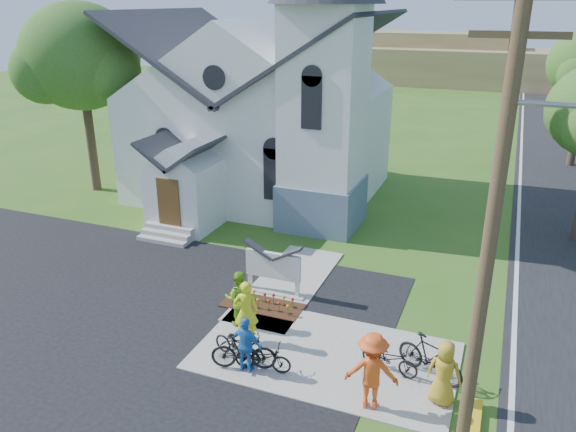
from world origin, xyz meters
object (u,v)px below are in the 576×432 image
at_px(cyclist_0, 246,311).
at_px(bike_3, 430,357).
at_px(cyclist_1, 239,298).
at_px(cyclist_3, 372,371).
at_px(bike_1, 244,351).
at_px(bike_0, 238,345).
at_px(church_sign, 273,266).
at_px(cyclist_4, 444,373).
at_px(bike_2, 263,357).
at_px(bike_4, 390,358).
at_px(cyclist_2, 246,345).
at_px(utility_pole, 497,216).

distance_m(cyclist_0, bike_3, 5.09).
relative_size(cyclist_0, cyclist_1, 1.09).
relative_size(cyclist_3, bike_3, 1.04).
bearing_deg(bike_1, bike_0, 27.76).
distance_m(bike_0, bike_1, 0.50).
xyz_separation_m(church_sign, bike_3, (5.47, -2.60, -0.41)).
bearing_deg(church_sign, cyclist_1, -94.99).
bearing_deg(cyclist_0, bike_3, 159.06).
height_order(bike_1, cyclist_4, cyclist_4).
distance_m(bike_1, bike_2, 0.53).
distance_m(bike_0, bike_4, 4.05).
bearing_deg(bike_4, bike_3, -68.39).
bearing_deg(cyclist_0, cyclist_2, 91.73).
bearing_deg(bike_2, bike_3, -80.18).
distance_m(bike_3, bike_4, 1.02).
distance_m(cyclist_0, cyclist_3, 4.18).
xyz_separation_m(bike_0, bike_4, (3.94, 0.94, -0.00)).
relative_size(cyclist_0, cyclist_2, 1.21).
bearing_deg(bike_2, bike_0, 65.92).
xyz_separation_m(church_sign, bike_0, (0.54, -3.71, -0.57)).
bearing_deg(cyclist_4, cyclist_1, -7.93).
bearing_deg(bike_0, bike_2, -91.32).
xyz_separation_m(church_sign, cyclist_4, (5.90, -3.50, -0.14)).
relative_size(cyclist_0, bike_1, 1.08).
height_order(utility_pole, bike_1, utility_pole).
bearing_deg(bike_1, cyclist_1, 11.37).
height_order(church_sign, utility_pole, utility_pole).
distance_m(cyclist_0, bike_4, 4.11).
height_order(bike_1, bike_2, bike_1).
height_order(cyclist_1, cyclist_4, cyclist_1).
bearing_deg(bike_1, cyclist_4, -101.55).
bearing_deg(bike_3, bike_0, 127.33).
distance_m(church_sign, bike_4, 5.29).
bearing_deg(bike_4, cyclist_3, -173.64).
bearing_deg(bike_2, cyclist_0, 33.66).
xyz_separation_m(cyclist_2, cyclist_3, (3.33, -0.15, 0.21)).
relative_size(cyclist_1, cyclist_2, 1.11).
xyz_separation_m(bike_1, bike_2, (0.50, 0.11, -0.12)).
bearing_deg(cyclist_3, utility_pole, 157.89).
relative_size(bike_2, cyclist_3, 0.77).
xyz_separation_m(cyclist_2, bike_3, (4.47, 1.51, -0.21)).
xyz_separation_m(cyclist_1, bike_4, (4.66, -0.63, -0.45)).
height_order(utility_pole, cyclist_2, utility_pole).
bearing_deg(cyclist_4, bike_1, 11.04).
bearing_deg(cyclist_0, bike_2, 108.43).
bearing_deg(bike_0, cyclist_1, 38.93).
bearing_deg(church_sign, bike_3, -25.43).
distance_m(bike_0, bike_2, 0.89).
bearing_deg(cyclist_1, cyclist_3, 135.06).
height_order(utility_pole, cyclist_1, utility_pole).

